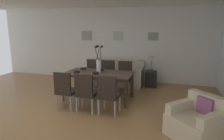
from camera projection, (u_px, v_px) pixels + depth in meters
The scene contains 25 objects.
ground_plane at pixel (71, 114), 4.59m from camera, with size 9.00×9.00×0.00m, color olive.
back_wall_panel at pixel (111, 45), 7.36m from camera, with size 9.00×0.10×2.60m, color silver.
dining_table at pixel (99, 75), 5.40m from camera, with size 1.80×0.94×0.74m.
dining_chair_near_left at pixel (65, 89), 4.76m from camera, with size 0.46×0.46×0.92m.
dining_chair_near_right at pixel (92, 73), 6.39m from camera, with size 0.46×0.46×0.92m.
dining_chair_far_left at pixel (86, 91), 4.60m from camera, with size 0.45×0.45×0.92m.
dining_chair_far_right at pixel (107, 74), 6.24m from camera, with size 0.47×0.47×0.92m.
dining_chair_mid_left at pixel (108, 93), 4.46m from camera, with size 0.45×0.45×0.92m.
dining_chair_mid_right at pixel (124, 75), 6.09m from camera, with size 0.46×0.46×0.92m.
centerpiece_vase at pixel (99, 62), 5.32m from camera, with size 0.21×0.23×0.73m.
placemat_near_left at pixel (77, 73), 5.33m from camera, with size 0.32×0.32×0.01m, color #4C4742.
bowl_near_left at pixel (77, 72), 5.32m from camera, with size 0.17×0.17×0.07m.
placemat_near_right at pixel (83, 70), 5.73m from camera, with size 0.32×0.32×0.01m, color #4C4742.
bowl_near_right at pixel (83, 69), 5.72m from camera, with size 0.17×0.17×0.07m.
placemat_far_left at pixel (96, 74), 5.18m from camera, with size 0.32×0.32×0.01m, color #4C4742.
bowl_far_left at pixel (96, 73), 5.17m from camera, with size 0.17×0.17×0.07m.
placemat_far_right at pixel (101, 71), 5.58m from camera, with size 0.32×0.32×0.01m, color #4C4742.
bowl_far_right at pixel (101, 70), 5.57m from camera, with size 0.17×0.17×0.07m.
sofa at pixel (115, 76), 6.97m from camera, with size 1.90×0.84×0.80m.
side_table at pixel (151, 79), 6.62m from camera, with size 0.36×0.36×0.52m, color black.
table_lamp at pixel (152, 60), 6.48m from camera, with size 0.22×0.22×0.51m.
armchair at pixel (197, 122), 3.58m from camera, with size 1.13×1.13×0.75m.
framed_picture_left at pixel (86, 36), 7.48m from camera, with size 0.39×0.03×0.36m.
framed_picture_center at pixel (118, 36), 7.15m from camera, with size 0.35×0.03×0.32m.
framed_picture_right at pixel (153, 36), 6.81m from camera, with size 0.36×0.03×0.29m.
Camera 1 is at (2.09, -3.84, 1.95)m, focal length 32.25 mm.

